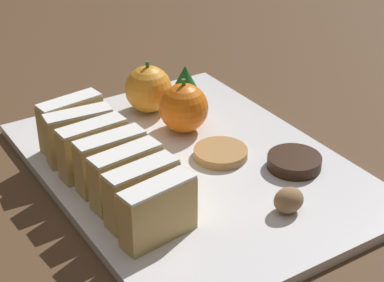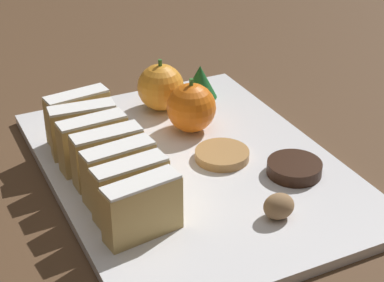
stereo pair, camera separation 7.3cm
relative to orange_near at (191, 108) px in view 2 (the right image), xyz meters
name	(u,v)px [view 2 (the right image)]	position (x,y,z in m)	size (l,w,h in m)	color
ground_plane	(192,172)	(-0.04, -0.07, -0.04)	(6.00, 6.00, 0.00)	#513823
serving_platter	(192,168)	(-0.04, -0.07, -0.04)	(0.32, 0.42, 0.01)	white
stollen_slice_front	(142,208)	(-0.14, -0.17, 0.00)	(0.08, 0.04, 0.06)	tan
stollen_slice_second	(131,189)	(-0.13, -0.14, 0.00)	(0.08, 0.03, 0.06)	tan
stollen_slice_third	(119,172)	(-0.13, -0.10, 0.00)	(0.08, 0.03, 0.06)	tan
stollen_slice_fourth	(108,157)	(-0.13, -0.07, 0.00)	(0.08, 0.03, 0.06)	tan
stollen_slice_fifth	(93,143)	(-0.14, -0.03, 0.00)	(0.08, 0.03, 0.06)	tan
stollen_slice_sixth	(84,130)	(-0.14, 0.00, 0.00)	(0.08, 0.03, 0.06)	tan
stollen_slice_back	(78,116)	(-0.13, 0.04, 0.00)	(0.08, 0.03, 0.06)	tan
orange_near	(191,108)	(0.00, 0.00, 0.00)	(0.06, 0.06, 0.07)	orange
orange_far	(161,87)	(-0.01, 0.07, 0.00)	(0.06, 0.06, 0.07)	orange
walnut	(279,206)	(0.00, -0.21, -0.02)	(0.03, 0.03, 0.03)	#8E6B47
chocolate_cookie	(294,168)	(0.06, -0.14, -0.02)	(0.06, 0.06, 0.01)	black
gingerbread_cookie	(222,155)	(0.00, -0.08, -0.03)	(0.06, 0.06, 0.01)	#B27F47
evergreen_sprig	(200,81)	(0.05, 0.08, -0.01)	(0.05, 0.05, 0.05)	#195623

